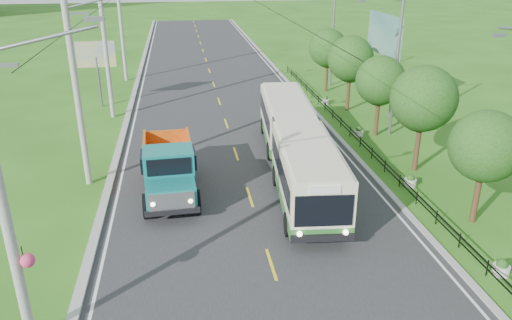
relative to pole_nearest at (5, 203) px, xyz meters
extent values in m
plane|color=#295B15|center=(8.24, 3.00, -4.94)|extent=(240.00, 240.00, 0.00)
cube|color=#28282B|center=(8.24, 23.00, -4.93)|extent=(14.00, 120.00, 0.02)
cube|color=#9E9E99|center=(1.04, 23.00, -4.86)|extent=(0.40, 120.00, 0.15)
cube|color=#9E9E99|center=(15.39, 23.00, -4.89)|extent=(0.30, 120.00, 0.10)
cube|color=silver|center=(1.59, 23.00, -4.91)|extent=(0.12, 120.00, 0.00)
cube|color=silver|center=(14.89, 23.00, -4.91)|extent=(0.12, 120.00, 0.00)
cube|color=yellow|center=(8.24, 3.00, -4.91)|extent=(0.12, 2.20, 0.00)
cube|color=black|center=(16.24, 17.00, -4.64)|extent=(0.04, 40.00, 0.60)
cylinder|color=gray|center=(-0.06, 0.00, 0.06)|extent=(0.32, 0.32, 10.00)
cube|color=slate|center=(3.04, 0.00, 4.96)|extent=(0.50, 0.18, 0.12)
sphere|color=#D83366|center=(0.29, 0.00, -1.94)|extent=(0.44, 0.44, 0.44)
cylinder|color=gray|center=(-0.06, 12.00, 0.06)|extent=(0.32, 0.32, 10.00)
cube|color=slate|center=(0.44, 12.00, 3.86)|extent=(1.20, 0.10, 0.10)
cylinder|color=gray|center=(-0.06, 24.00, 0.06)|extent=(0.32, 0.32, 10.00)
cylinder|color=gray|center=(-0.06, 36.00, 0.06)|extent=(0.32, 0.32, 10.00)
cylinder|color=#382314|center=(18.04, 5.00, -3.45)|extent=(0.28, 0.28, 2.97)
sphere|color=#1C4112|center=(18.04, 5.00, -1.23)|extent=(3.18, 3.18, 3.18)
sphere|color=#1C4112|center=(18.24, 5.50, -1.86)|extent=(2.33, 2.33, 2.33)
cylinder|color=#382314|center=(18.04, 11.00, -3.26)|extent=(0.28, 0.28, 3.36)
sphere|color=#1C4112|center=(18.04, 11.00, -0.74)|extent=(3.60, 3.60, 3.60)
sphere|color=#1C4112|center=(18.24, 11.50, -1.46)|extent=(2.64, 2.64, 2.64)
cylinder|color=#382314|center=(18.04, 17.00, -3.42)|extent=(0.28, 0.28, 3.02)
sphere|color=#1C4112|center=(18.04, 17.00, -1.16)|extent=(3.24, 3.24, 3.24)
sphere|color=#1C4112|center=(18.24, 17.50, -1.80)|extent=(2.38, 2.38, 2.38)
cylinder|color=#382314|center=(18.04, 23.00, -3.31)|extent=(0.28, 0.28, 3.25)
sphere|color=#1C4112|center=(18.04, 23.00, -0.88)|extent=(3.48, 3.48, 3.48)
sphere|color=#1C4112|center=(18.24, 23.50, -1.57)|extent=(2.55, 2.55, 2.55)
cylinder|color=#382314|center=(18.04, 29.00, -3.40)|extent=(0.28, 0.28, 3.08)
sphere|color=#1C4112|center=(18.04, 29.00, -1.09)|extent=(3.30, 3.30, 3.30)
sphere|color=#1C4112|center=(18.24, 29.50, -1.75)|extent=(2.42, 2.42, 2.42)
cube|color=slate|center=(16.34, 3.00, 3.81)|extent=(0.45, 0.16, 0.12)
cylinder|color=slate|center=(19.04, 17.00, -0.44)|extent=(0.20, 0.20, 9.00)
cube|color=slate|center=(16.34, 17.00, 3.81)|extent=(0.45, 0.16, 0.12)
cylinder|color=slate|center=(19.04, 31.00, -0.44)|extent=(0.20, 0.20, 9.00)
cylinder|color=silver|center=(16.84, 1.00, -4.74)|extent=(0.64, 0.64, 0.40)
sphere|color=#1C4112|center=(16.84, 1.00, -4.49)|extent=(0.44, 0.44, 0.44)
cylinder|color=silver|center=(16.84, 9.00, -4.74)|extent=(0.64, 0.64, 0.40)
sphere|color=#1C4112|center=(16.84, 9.00, -4.49)|extent=(0.44, 0.44, 0.44)
cylinder|color=silver|center=(16.84, 17.00, -4.74)|extent=(0.64, 0.64, 0.40)
sphere|color=#1C4112|center=(16.84, 17.00, -4.49)|extent=(0.44, 0.44, 0.44)
cylinder|color=silver|center=(16.84, 25.00, -4.74)|extent=(0.64, 0.64, 0.40)
sphere|color=#1C4112|center=(16.84, 25.00, -4.49)|extent=(0.44, 0.44, 0.44)
cylinder|color=slate|center=(-1.26, 27.00, -2.94)|extent=(0.20, 0.20, 4.00)
cube|color=yellow|center=(-1.26, 27.00, -0.74)|extent=(3.00, 0.15, 2.00)
cylinder|color=slate|center=(20.54, 20.50, -2.44)|extent=(0.24, 0.24, 5.00)
cylinder|color=slate|center=(20.54, 25.50, -2.44)|extent=(0.24, 0.24, 5.00)
cube|color=#144C47|center=(20.54, 23.00, 0.86)|extent=(0.20, 6.00, 3.00)
cube|color=#2B6829|center=(10.79, 7.43, -4.10)|extent=(3.31, 8.08, 0.58)
cube|color=beige|center=(10.79, 7.43, -2.80)|extent=(3.31, 8.08, 2.03)
cube|color=black|center=(10.79, 7.43, -2.79)|extent=(3.30, 7.46, 1.00)
cube|color=#2B6829|center=(11.56, 16.06, -4.10)|extent=(3.27, 7.56, 0.58)
cube|color=beige|center=(11.56, 16.06, -2.80)|extent=(3.27, 7.56, 2.03)
cube|color=black|center=(11.56, 16.06, -2.79)|extent=(3.25, 6.93, 1.00)
cube|color=#4C4C4C|center=(11.18, 11.88, -3.09)|extent=(2.55, 1.27, 2.50)
cube|color=black|center=(10.44, 3.49, -2.97)|extent=(2.36, 0.27, 1.37)
cylinder|color=black|center=(9.39, 5.08, -4.39)|extent=(0.43, 1.12, 1.09)
cylinder|color=black|center=(11.75, 4.87, -4.39)|extent=(0.43, 1.12, 1.09)
cylinder|color=black|center=(9.84, 10.20, -4.39)|extent=(0.43, 1.12, 1.09)
cylinder|color=black|center=(12.21, 9.99, -4.39)|extent=(0.43, 1.12, 1.09)
cylinder|color=black|center=(10.16, 13.76, -4.39)|extent=(0.43, 1.12, 1.09)
cylinder|color=black|center=(12.53, 13.55, -4.39)|extent=(0.43, 1.12, 1.09)
cylinder|color=black|center=(10.59, 18.57, -4.39)|extent=(0.43, 1.12, 1.09)
cylinder|color=black|center=(12.95, 18.36, -4.39)|extent=(0.43, 1.12, 1.09)
cube|color=#127070|center=(4.37, 7.49, -3.75)|extent=(2.32, 1.60, 1.08)
cube|color=#127070|center=(4.31, 9.10, -3.21)|extent=(2.44, 1.82, 2.16)
cube|color=black|center=(4.31, 9.10, -2.67)|extent=(2.66, 1.50, 0.75)
cube|color=black|center=(4.28, 9.97, -4.24)|extent=(1.33, 6.51, 0.27)
cube|color=orange|center=(4.20, 11.80, -3.16)|extent=(2.61, 3.33, 1.40)
cylinder|color=black|center=(3.23, 7.66, -4.34)|extent=(0.42, 1.20, 1.19)
cylinder|color=black|center=(5.50, 7.75, -4.34)|extent=(0.42, 1.20, 1.19)
cylinder|color=black|center=(3.06, 11.97, -4.34)|extent=(0.42, 1.20, 1.19)
cylinder|color=black|center=(5.33, 12.06, -4.34)|extent=(0.42, 1.20, 1.19)
camera|label=1|loc=(5.07, -13.42, 6.47)|focal=35.00mm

